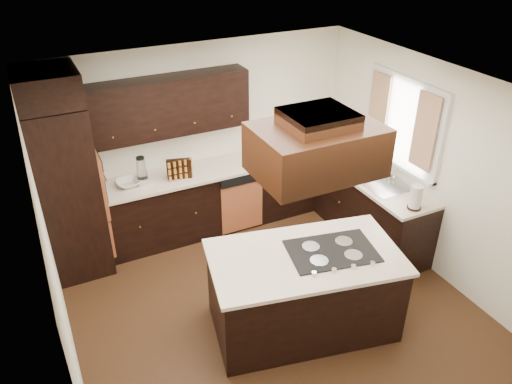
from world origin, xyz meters
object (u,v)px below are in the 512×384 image
oven_column (69,191)px  island (303,293)px  range_hood (316,150)px  spice_rack (179,169)px

oven_column → island: bearing=-47.3°
oven_column → range_hood: range_hood is taller
oven_column → range_hood: (1.88, -2.25, 1.10)m
oven_column → spice_rack: size_ratio=6.84×
spice_rack → oven_column: bearing=-164.1°
range_hood → spice_rack: 2.58m
oven_column → range_hood: size_ratio=2.02×
oven_column → spice_rack: (1.34, 0.01, -0.01)m
island → spice_rack: spice_rack is taller
oven_column → island: oven_column is taller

